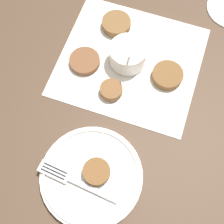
{
  "coord_description": "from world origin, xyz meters",
  "views": [
    {
      "loc": [
        0.14,
        -0.42,
        0.72
      ],
      "look_at": [
        0.02,
        -0.18,
        0.02
      ],
      "focal_mm": 50.0,
      "sensor_mm": 36.0,
      "label": 1
    }
  ],
  "objects": [
    {
      "name": "fritter_1",
      "position": [
        -0.11,
        -0.08,
        0.01
      ],
      "size": [
        0.08,
        0.08,
        0.01
      ],
      "color": "brown",
      "rests_on": "napkin"
    },
    {
      "name": "napkin",
      "position": [
        -0.01,
        -0.02,
        0.0
      ],
      "size": [
        0.4,
        0.38,
        0.0
      ],
      "color": "white",
      "rests_on": "ground_plane"
    },
    {
      "name": "fritter_2",
      "position": [
        -0.09,
        0.06,
        0.01
      ],
      "size": [
        0.08,
        0.08,
        0.02
      ],
      "color": "brown",
      "rests_on": "napkin"
    },
    {
      "name": "ground_plane",
      "position": [
        0.0,
        0.0,
        0.0
      ],
      "size": [
        4.0,
        4.0,
        0.0
      ],
      "primitive_type": "plane",
      "color": "#4C3828"
    },
    {
      "name": "fritter_0",
      "position": [
        0.1,
        -0.02,
        0.01
      ],
      "size": [
        0.08,
        0.08,
        0.02
      ],
      "color": "brown",
      "rests_on": "napkin"
    },
    {
      "name": "serving_plate",
      "position": [
        0.05,
        -0.34,
        0.01
      ],
      "size": [
        0.23,
        0.23,
        0.02
      ],
      "color": "white",
      "rests_on": "ground_plane"
    },
    {
      "name": "fritter_3",
      "position": [
        -0.01,
        -0.13,
        0.01
      ],
      "size": [
        0.06,
        0.06,
        0.02
      ],
      "color": "brown",
      "rests_on": "napkin"
    },
    {
      "name": "fritter_on_plate",
      "position": [
        0.06,
        -0.32,
        0.03
      ],
      "size": [
        0.06,
        0.06,
        0.02
      ],
      "color": "brown",
      "rests_on": "serving_plate"
    },
    {
      "name": "fork",
      "position": [
        0.01,
        -0.36,
        0.02
      ],
      "size": [
        0.19,
        0.03,
        0.0
      ],
      "color": "silver",
      "rests_on": "serving_plate"
    },
    {
      "name": "sauce_bowl",
      "position": [
        -0.01,
        -0.03,
        0.03
      ],
      "size": [
        0.1,
        0.1,
        0.11
      ],
      "color": "white",
      "rests_on": "napkin"
    }
  ]
}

